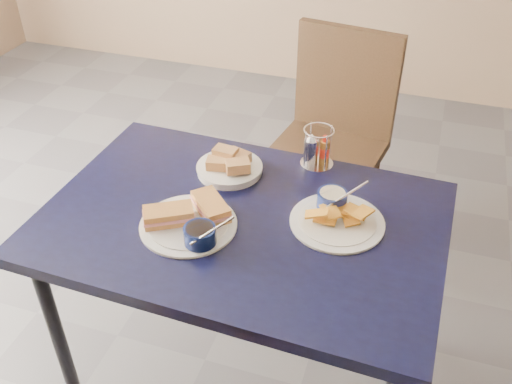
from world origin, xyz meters
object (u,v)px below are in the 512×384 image
(chair_far, at_px, (332,126))
(sandwich_plate, at_px, (191,220))
(dining_table, at_px, (242,235))
(bread_basket, at_px, (230,166))
(condiment_caddy, at_px, (316,149))
(plantain_plate, at_px, (336,213))

(chair_far, relative_size, sandwich_plate, 3.16)
(chair_far, height_order, sandwich_plate, chair_far)
(dining_table, bearing_deg, bread_basket, 118.87)
(dining_table, xyz_separation_m, chair_far, (0.08, 0.95, -0.13))
(sandwich_plate, height_order, condiment_caddy, condiment_caddy)
(sandwich_plate, distance_m, condiment_caddy, 0.50)
(chair_far, bearing_deg, sandwich_plate, -101.19)
(sandwich_plate, xyz_separation_m, condiment_caddy, (0.26, 0.43, 0.03))
(dining_table, height_order, condiment_caddy, condiment_caddy)
(sandwich_plate, xyz_separation_m, bread_basket, (0.01, 0.29, -0.00))
(bread_basket, relative_size, condiment_caddy, 1.55)
(plantain_plate, height_order, condiment_caddy, condiment_caddy)
(bread_basket, bearing_deg, plantain_plate, -18.94)
(chair_far, height_order, bread_basket, chair_far)
(dining_table, relative_size, chair_far, 1.24)
(sandwich_plate, bearing_deg, bread_basket, 88.43)
(dining_table, height_order, plantain_plate, plantain_plate)
(plantain_plate, bearing_deg, bread_basket, 161.06)
(sandwich_plate, xyz_separation_m, plantain_plate, (0.38, 0.17, -0.01))
(plantain_plate, distance_m, bread_basket, 0.40)
(condiment_caddy, bearing_deg, chair_far, 95.39)
(condiment_caddy, bearing_deg, sandwich_plate, -121.42)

